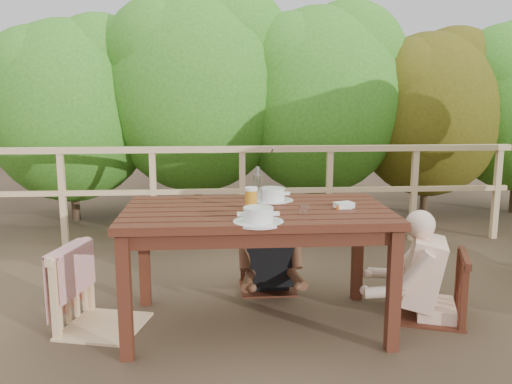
{
  "coord_description": "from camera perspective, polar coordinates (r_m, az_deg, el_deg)",
  "views": [
    {
      "loc": [
        -0.24,
        -3.34,
        1.53
      ],
      "look_at": [
        0.0,
        0.05,
        0.9
      ],
      "focal_mm": 37.34,
      "sensor_mm": 36.0,
      "label": 1
    }
  ],
  "objects": [
    {
      "name": "bottle",
      "position": [
        3.53,
        0.18,
        0.56
      ],
      "size": [
        0.06,
        0.06,
        0.27
      ],
      "primitive_type": "cylinder",
      "color": "white",
      "rests_on": "table"
    },
    {
      "name": "railing",
      "position": [
        5.45,
        -1.47,
        -0.36
      ],
      "size": [
        5.6,
        0.1,
        1.01
      ],
      "primitive_type": "cube",
      "color": "#DBB283",
      "rests_on": "ground"
    },
    {
      "name": "tumbler",
      "position": [
        3.28,
        5.12,
        -1.99
      ],
      "size": [
        0.06,
        0.06,
        0.07
      ],
      "primitive_type": "cylinder",
      "color": "white",
      "rests_on": "table"
    },
    {
      "name": "diner_right",
      "position": [
        3.81,
        19.18,
        -3.94
      ],
      "size": [
        0.74,
        0.67,
        1.24
      ],
      "primitive_type": null,
      "rotation": [
        0.0,
        0.0,
        1.24
      ],
      "color": "beige",
      "rests_on": "ground"
    },
    {
      "name": "hedge_row",
      "position": [
        6.59,
        1.54,
        13.7
      ],
      "size": [
        6.6,
        1.6,
        3.8
      ],
      "primitive_type": null,
      "color": "#35721E",
      "rests_on": "ground"
    },
    {
      "name": "woman",
      "position": [
        4.17,
        1.23,
        -2.78
      ],
      "size": [
        0.47,
        0.58,
        1.15
      ],
      "primitive_type": null,
      "rotation": [
        0.0,
        0.0,
        3.15
      ],
      "color": "black",
      "rests_on": "ground"
    },
    {
      "name": "soup_near",
      "position": [
        3.08,
        0.25,
        -2.54
      ],
      "size": [
        0.29,
        0.29,
        0.1
      ],
      "primitive_type": "cylinder",
      "color": "silver",
      "rests_on": "table"
    },
    {
      "name": "ground",
      "position": [
        3.69,
        0.06,
        -14.04
      ],
      "size": [
        60.0,
        60.0,
        0.0
      ],
      "primitive_type": "plane",
      "color": "brown",
      "rests_on": "ground"
    },
    {
      "name": "beer_glass",
      "position": [
        3.39,
        -0.52,
        -0.79
      ],
      "size": [
        0.08,
        0.08,
        0.16
      ],
      "primitive_type": "cylinder",
      "color": "orange",
      "rests_on": "table"
    },
    {
      "name": "table",
      "position": [
        3.54,
        0.06,
        -8.23
      ],
      "size": [
        1.7,
        0.96,
        0.79
      ],
      "primitive_type": "cube",
      "color": "#3D1B10",
      "rests_on": "ground"
    },
    {
      "name": "soup_far",
      "position": [
        3.69,
        1.7,
        -0.33
      ],
      "size": [
        0.3,
        0.3,
        0.1
      ],
      "primitive_type": "cylinder",
      "color": "white",
      "rests_on": "table"
    },
    {
      "name": "chair_left",
      "position": [
        3.61,
        -16.29,
        -6.32
      ],
      "size": [
        0.62,
        0.62,
        1.03
      ],
      "primitive_type": "cube",
      "rotation": [
        0.0,
        0.0,
        1.32
      ],
      "color": "#DBB283",
      "rests_on": "ground"
    },
    {
      "name": "chair_right",
      "position": [
        3.84,
        18.61,
        -6.49
      ],
      "size": [
        0.56,
        0.56,
        0.89
      ],
      "primitive_type": "cube",
      "rotation": [
        0.0,
        0.0,
        -1.91
      ],
      "color": "#3D1B10",
      "rests_on": "ground"
    },
    {
      "name": "butter_tub",
      "position": [
        3.49,
        9.41,
        -1.51
      ],
      "size": [
        0.14,
        0.12,
        0.05
      ],
      "primitive_type": "cube",
      "rotation": [
        0.0,
        0.0,
        0.31
      ],
      "color": "silver",
      "rests_on": "table"
    },
    {
      "name": "chair_far",
      "position": [
        4.18,
        1.25,
        -4.79
      ],
      "size": [
        0.43,
        0.43,
        0.86
      ],
      "primitive_type": "cube",
      "rotation": [
        0.0,
        0.0,
        0.01
      ],
      "color": "#3D1B10",
      "rests_on": "ground"
    }
  ]
}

